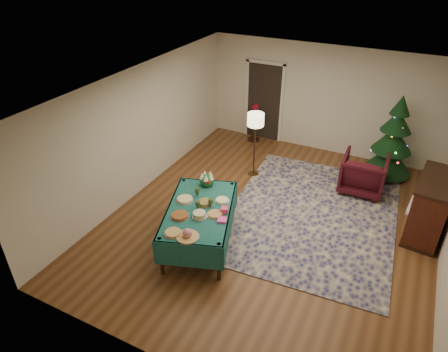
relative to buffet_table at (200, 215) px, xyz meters
The scene contains 24 objects.
room_shell 1.69m from the buffet_table, 51.13° to the left, with size 7.00×7.00×7.00m.
doorway 4.73m from the buffet_table, 97.93° to the left, with size 1.08×0.04×2.16m.
rug 2.45m from the buffet_table, 47.38° to the left, with size 3.20×4.20×0.02m, color #14144B.
buffet_table is the anchor object (origin of this frame).
platter_0 0.81m from the buffet_table, 92.19° to the right, with size 0.30×0.30×0.05m.
platter_1 0.82m from the buffet_table, 73.90° to the right, with size 0.37×0.37×0.16m.
platter_2 0.44m from the buffet_table, 115.64° to the right, with size 0.33×0.33×0.05m.
platter_3 0.33m from the buffet_table, 59.41° to the right, with size 0.25×0.25×0.10m.
platter_4 0.38m from the buffet_table, ahead, with size 0.29×0.29×0.04m.
platter_5 0.40m from the buffet_table, 165.00° to the left, with size 0.32×0.32×0.05m.
platter_6 0.24m from the buffet_table, 77.94° to the left, with size 0.27×0.27×0.07m.
platter_7 0.49m from the buffet_table, 55.16° to the left, with size 0.27×0.27×0.04m.
goblet_0 0.45m from the buffet_table, 124.96° to the left, with size 0.08×0.08×0.18m.
goblet_1 0.32m from the buffet_table, 34.83° to the left, with size 0.08×0.08×0.18m.
goblet_2 0.25m from the buffet_table, 88.46° to the right, with size 0.08×0.08×0.18m.
napkin_stack 0.57m from the buffet_table, 15.38° to the right, with size 0.15×0.15×0.04m, color #F945B1.
gift_box 0.50m from the buffet_table, 11.27° to the left, with size 0.12×0.12×0.10m, color #E84065.
centerpiece 0.81m from the buffet_table, 108.31° to the left, with size 0.27×0.27×0.31m.
armchair 3.88m from the buffet_table, 53.33° to the left, with size 0.91×0.85×0.93m, color #3D0D15.
floor_lamp 2.77m from the buffet_table, 91.66° to the left, with size 0.37×0.37×1.54m.
side_table 4.46m from the buffet_table, 100.18° to the left, with size 0.37×0.37×0.66m.
potted_plant 4.45m from the buffet_table, 100.18° to the left, with size 0.21×0.38×0.21m, color #B70D23.
christmas_tree 4.91m from the buffet_table, 56.36° to the left, with size 1.11×1.11×1.95m.
piano 4.23m from the buffet_table, 30.40° to the left, with size 0.77×1.41×1.18m.
Camera 1 is at (1.98, -6.07, 4.86)m, focal length 32.00 mm.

